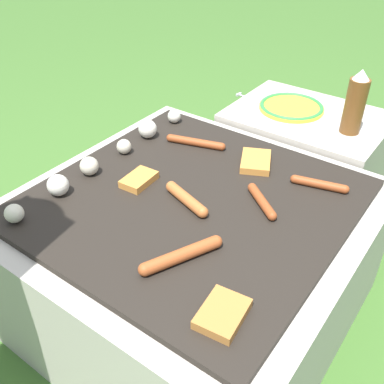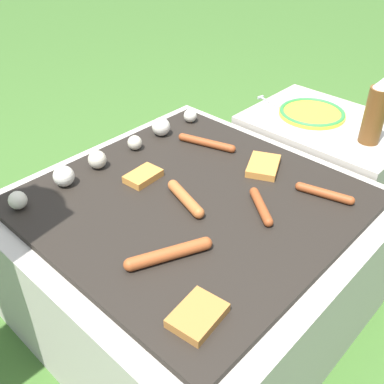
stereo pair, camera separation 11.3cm
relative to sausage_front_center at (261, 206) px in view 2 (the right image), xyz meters
The scene contains 15 objects.
ground_plane 0.47m from the sausage_front_center, 117.29° to the left, with size 14.00×14.00×0.00m, color #3D6628.
grill 0.29m from the sausage_front_center, 117.29° to the left, with size 0.84×0.84×0.42m.
side_ledge 0.60m from the sausage_front_center, 12.13° to the left, with size 0.39×0.52×0.42m.
sausage_front_left 0.28m from the sausage_front_center, behind, with size 0.19×0.10×0.03m.
sausage_back_left 0.34m from the sausage_front_center, 64.80° to the left, with size 0.07×0.18×0.02m.
sausage_front_center is the anchor object (origin of this frame).
sausage_back_center 0.19m from the sausage_front_center, 124.31° to the left, with size 0.07×0.15×0.03m.
sausage_mid_left 0.18m from the sausage_front_center, 28.93° to the right, with size 0.05×0.15×0.02m.
bread_slice_center 0.19m from the sausage_front_center, 33.95° to the left, with size 0.14×0.12×0.02m.
bread_slice_left 0.37m from the sausage_front_center, 162.46° to the right, with size 0.11×0.09×0.02m.
bread_slice_right 0.33m from the sausage_front_center, 108.92° to the left, with size 0.10×0.07×0.02m.
mushroom_row 0.46m from the sausage_front_center, 101.56° to the left, with size 0.67×0.07×0.06m.
plate_colorful 0.58m from the sausage_front_center, 18.63° to the left, with size 0.22×0.22×0.02m.
condiment_bottle 0.51m from the sausage_front_center, ahead, with size 0.06×0.06×0.21m.
fork_utensil 0.61m from the sausage_front_center, 30.85° to the left, with size 0.06×0.20×0.01m.
Camera 2 is at (-0.67, -0.63, 1.10)m, focal length 42.00 mm.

